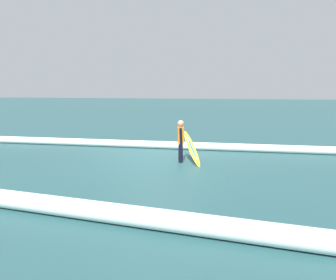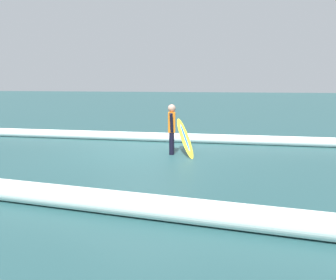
% 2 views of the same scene
% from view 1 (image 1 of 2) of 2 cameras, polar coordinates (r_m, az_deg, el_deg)
% --- Properties ---
extents(ground_plane, '(155.74, 155.74, 0.00)m').
position_cam_1_polar(ground_plane, '(10.80, -2.44, -3.82)').
color(ground_plane, '#234A4D').
extents(surfer, '(0.27, 0.58, 1.41)m').
position_cam_1_polar(surfer, '(10.58, 2.31, 0.22)').
color(surfer, black).
rests_on(surfer, ground_plane).
extents(surfboard, '(0.96, 1.52, 0.98)m').
position_cam_1_polar(surfboard, '(10.65, 4.30, -1.44)').
color(surfboard, yellow).
rests_on(surfboard, ground_plane).
extents(wave_crest_foreground, '(25.76, 1.60, 0.31)m').
position_cam_1_polar(wave_crest_foreground, '(13.24, -4.86, -0.77)').
color(wave_crest_foreground, white).
rests_on(wave_crest_foreground, ground_plane).
extents(wave_crest_midground, '(14.57, 1.42, 0.37)m').
position_cam_1_polar(wave_crest_midground, '(6.27, -15.24, -12.00)').
color(wave_crest_midground, white).
rests_on(wave_crest_midground, ground_plane).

